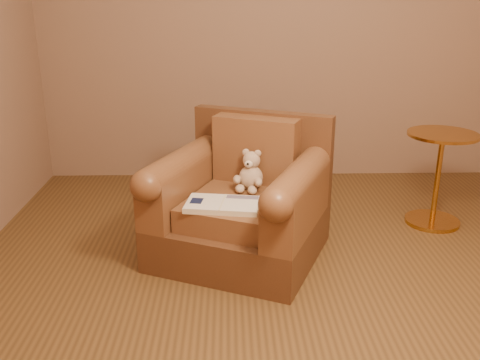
{
  "coord_description": "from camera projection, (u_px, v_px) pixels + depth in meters",
  "views": [
    {
      "loc": [
        -0.47,
        -2.46,
        1.51
      ],
      "look_at": [
        -0.4,
        0.43,
        0.5
      ],
      "focal_mm": 40.0,
      "sensor_mm": 36.0,
      "label": 1
    }
  ],
  "objects": [
    {
      "name": "floor",
      "position": [
        317.0,
        295.0,
        2.83
      ],
      "size": [
        4.0,
        4.0,
        0.0
      ],
      "primitive_type": "plane",
      "color": "brown",
      "rests_on": "ground"
    },
    {
      "name": "armchair",
      "position": [
        242.0,
        204.0,
        3.2
      ],
      "size": [
        1.17,
        1.15,
        0.82
      ],
      "rotation": [
        0.0,
        0.0,
        -0.4
      ],
      "color": "#55321C",
      "rests_on": "floor"
    },
    {
      "name": "teddy_bear",
      "position": [
        250.0,
        174.0,
        3.2
      ],
      "size": [
        0.18,
        0.21,
        0.25
      ],
      "rotation": [
        0.0,
        0.0,
        -0.36
      ],
      "color": "tan",
      "rests_on": "armchair"
    },
    {
      "name": "guidebook",
      "position": [
        223.0,
        205.0,
        2.96
      ],
      "size": [
        0.43,
        0.3,
        0.03
      ],
      "rotation": [
        0.0,
        0.0,
        -0.15
      ],
      "color": "beige",
      "rests_on": "armchair"
    },
    {
      "name": "side_table",
      "position": [
        438.0,
        176.0,
        3.6
      ],
      "size": [
        0.46,
        0.46,
        0.64
      ],
      "color": "#BE8634",
      "rests_on": "floor"
    }
  ]
}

